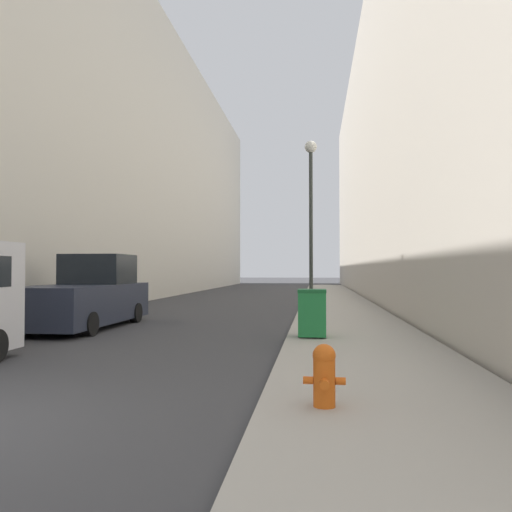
# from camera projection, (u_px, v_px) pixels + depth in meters

# --- Properties ---
(sidewalk_right) EXTENTS (3.46, 60.00, 0.13)m
(sidewalk_right) POSITION_uv_depth(u_px,v_px,m) (339.00, 307.00, 22.39)
(sidewalk_right) COLOR #9E998E
(sidewalk_right) RESTS_ON ground
(building_left_glass) EXTENTS (12.00, 60.00, 17.76)m
(building_left_glass) POSITION_uv_depth(u_px,v_px,m) (80.00, 160.00, 32.51)
(building_left_glass) COLOR beige
(building_left_glass) RESTS_ON ground
(building_right_stone) EXTENTS (12.00, 60.00, 17.77)m
(building_right_stone) POSITION_uv_depth(u_px,v_px,m) (465.00, 149.00, 29.63)
(building_right_stone) COLOR beige
(building_right_stone) RESTS_ON ground
(fire_hydrant) EXTENTS (0.50, 0.39, 0.74)m
(fire_hydrant) POSITION_uv_depth(u_px,v_px,m) (324.00, 374.00, 5.91)
(fire_hydrant) COLOR #D15614
(fire_hydrant) RESTS_ON sidewalk_right
(trash_bin) EXTENTS (0.67, 0.71, 1.15)m
(trash_bin) POSITION_uv_depth(u_px,v_px,m) (312.00, 312.00, 11.98)
(trash_bin) COLOR #1E7538
(trash_bin) RESTS_ON sidewalk_right
(lamppost) EXTENTS (0.40, 0.40, 5.89)m
(lamppost) POSITION_uv_depth(u_px,v_px,m) (311.00, 206.00, 16.45)
(lamppost) COLOR #2D332D
(lamppost) RESTS_ON sidewalk_right
(pickup_truck) EXTENTS (2.18, 5.44, 2.23)m
(pickup_truck) POSITION_uv_depth(u_px,v_px,m) (87.00, 297.00, 15.13)
(pickup_truck) COLOR #232838
(pickup_truck) RESTS_ON ground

